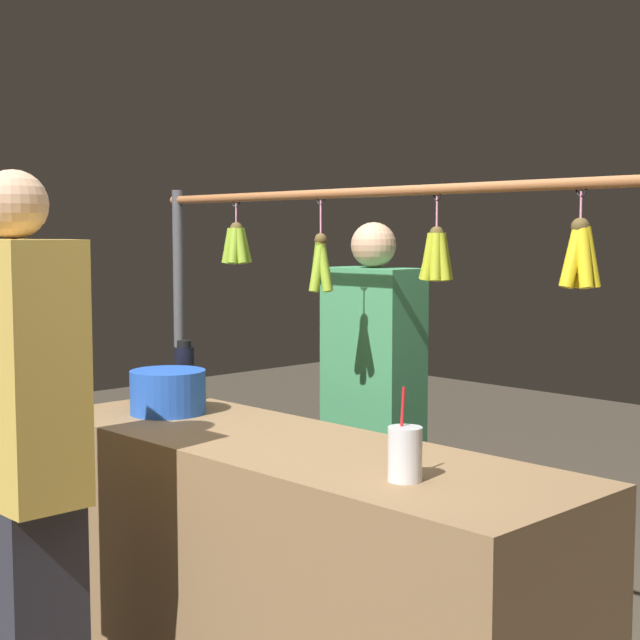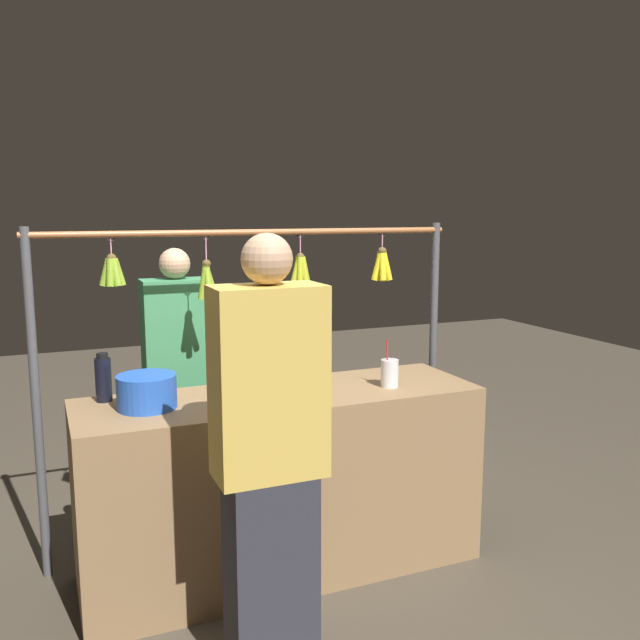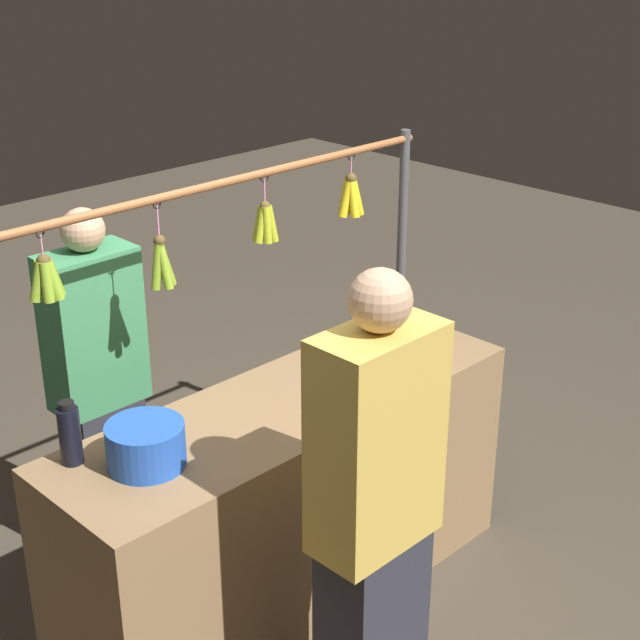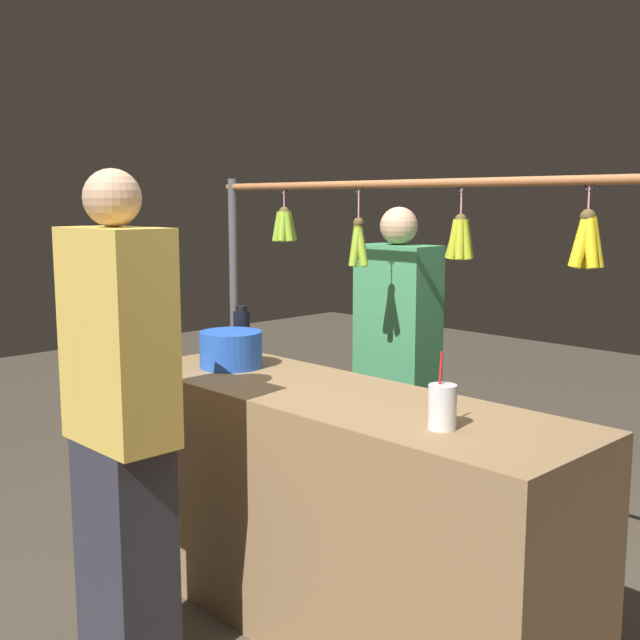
% 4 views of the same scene
% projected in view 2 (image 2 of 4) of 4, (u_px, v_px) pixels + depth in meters
% --- Properties ---
extents(ground_plane, '(12.00, 12.00, 0.00)m').
position_uv_depth(ground_plane, '(283.00, 568.00, 3.39)').
color(ground_plane, '#463E32').
extents(market_counter, '(1.93, 0.60, 0.90)m').
position_uv_depth(market_counter, '(283.00, 483.00, 3.31)').
color(market_counter, olive).
rests_on(market_counter, ground).
extents(display_rack, '(2.24, 0.11, 1.70)m').
position_uv_depth(display_rack, '(258.00, 321.00, 3.55)').
color(display_rack, '#4C4C51').
rests_on(display_rack, ground).
extents(water_bottle, '(0.07, 0.07, 0.23)m').
position_uv_depth(water_bottle, '(103.00, 379.00, 3.10)').
color(water_bottle, black).
rests_on(water_bottle, market_counter).
extents(blue_bucket, '(0.26, 0.26, 0.15)m').
position_uv_depth(blue_bucket, '(147.00, 392.00, 2.99)').
color(blue_bucket, blue).
rests_on(blue_bucket, market_counter).
extents(drink_cup, '(0.09, 0.09, 0.24)m').
position_uv_depth(drink_cup, '(390.00, 373.00, 3.36)').
color(drink_cup, silver).
rests_on(drink_cup, market_counter).
extents(vendor_person, '(0.37, 0.20, 1.57)m').
position_uv_depth(vendor_person, '(179.00, 389.00, 3.81)').
color(vendor_person, '#2D2D38').
rests_on(vendor_person, ground).
extents(customer_person, '(0.40, 0.22, 1.70)m').
position_uv_depth(customer_person, '(270.00, 466.00, 2.49)').
color(customer_person, '#2D2D38').
rests_on(customer_person, ground).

